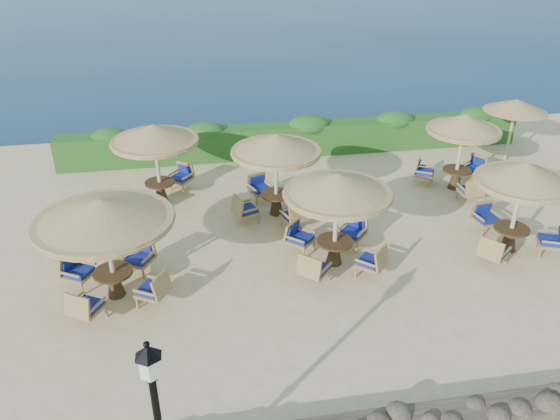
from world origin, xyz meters
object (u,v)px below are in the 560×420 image
(extra_parasol, at_px, (516,106))
(cafe_set_1, at_px, (337,203))
(cafe_set_0, at_px, (105,228))
(cafe_set_2, at_px, (521,191))
(cafe_set_4, at_px, (276,161))
(cafe_set_5, at_px, (462,139))
(cafe_set_3, at_px, (155,144))

(extra_parasol, bearing_deg, cafe_set_1, -145.21)
(extra_parasol, distance_m, cafe_set_0, 15.28)
(cafe_set_2, height_order, cafe_set_4, same)
(cafe_set_5, bearing_deg, cafe_set_1, -144.27)
(extra_parasol, distance_m, cafe_set_5, 3.61)
(cafe_set_2, bearing_deg, extra_parasol, 60.92)
(cafe_set_0, relative_size, cafe_set_3, 1.19)
(cafe_set_0, relative_size, cafe_set_5, 1.18)
(cafe_set_0, bearing_deg, cafe_set_5, 21.30)
(cafe_set_0, xyz_separation_m, cafe_set_4, (4.58, 3.48, -0.12))
(cafe_set_1, bearing_deg, extra_parasol, 34.79)
(cafe_set_4, distance_m, cafe_set_5, 6.41)
(cafe_set_1, xyz_separation_m, cafe_set_4, (-1.08, 3.00, -0.02))
(extra_parasol, bearing_deg, cafe_set_2, -119.08)
(cafe_set_0, distance_m, cafe_set_3, 5.06)
(cafe_set_2, height_order, cafe_set_5, same)
(cafe_set_1, height_order, cafe_set_4, same)
(cafe_set_3, xyz_separation_m, cafe_set_4, (3.59, -1.48, -0.20))
(extra_parasol, height_order, cafe_set_0, cafe_set_0)
(extra_parasol, distance_m, cafe_set_3, 13.02)
(extra_parasol, distance_m, cafe_set_1, 10.09)
(cafe_set_0, xyz_separation_m, cafe_set_3, (0.99, 4.96, 0.07))
(cafe_set_0, distance_m, cafe_set_4, 5.75)
(cafe_set_1, height_order, cafe_set_5, same)
(cafe_set_2, distance_m, cafe_set_4, 6.85)
(cafe_set_5, bearing_deg, cafe_set_3, 176.04)
(extra_parasol, xyz_separation_m, cafe_set_2, (-3.29, -5.91, -0.32))
(cafe_set_3, bearing_deg, extra_parasol, 5.60)
(extra_parasol, relative_size, cafe_set_4, 0.84)
(extra_parasol, height_order, cafe_set_2, cafe_set_2)
(extra_parasol, bearing_deg, cafe_set_5, -146.92)
(cafe_set_3, height_order, cafe_set_5, same)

